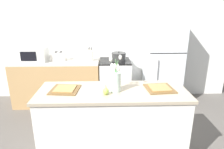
{
  "coord_description": "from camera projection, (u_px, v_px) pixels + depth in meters",
  "views": [
    {
      "loc": [
        -0.08,
        -2.21,
        1.87
      ],
      "look_at": [
        0.0,
        0.25,
        1.05
      ],
      "focal_mm": 32.0,
      "sensor_mm": 36.0,
      "label": 1
    }
  ],
  "objects": [
    {
      "name": "pear_figurine",
      "position": [
        106.0,
        91.0,
        2.26
      ],
      "size": [
        0.07,
        0.07,
        0.11
      ],
      "color": "#9EBC47",
      "rests_on": "kitchen_island"
    },
    {
      "name": "toaster",
      "position": [
        59.0,
        56.0,
        3.89
      ],
      "size": [
        0.28,
        0.18,
        0.17
      ],
      "color": "silver",
      "rests_on": "back_counter"
    },
    {
      "name": "flower_vase",
      "position": [
        115.0,
        80.0,
        2.33
      ],
      "size": [
        0.14,
        0.15,
        0.44
      ],
      "color": "silver",
      "rests_on": "kitchen_island"
    },
    {
      "name": "back_wall",
      "position": [
        109.0,
        35.0,
        4.16
      ],
      "size": [
        5.2,
        0.08,
        2.7
      ],
      "color": "silver",
      "rests_on": "ground_plane"
    },
    {
      "name": "plate_setting_left",
      "position": [
        65.0,
        89.0,
        2.4
      ],
      "size": [
        0.36,
        0.36,
        0.02
      ],
      "color": "brown",
      "rests_on": "kitchen_island"
    },
    {
      "name": "plate_setting_right",
      "position": [
        159.0,
        88.0,
        2.44
      ],
      "size": [
        0.36,
        0.36,
        0.02
      ],
      "color": "brown",
      "rests_on": "kitchen_island"
    },
    {
      "name": "stove_range",
      "position": [
        115.0,
        82.0,
        4.07
      ],
      "size": [
        0.6,
        0.61,
        0.9
      ],
      "color": "silver",
      "rests_on": "ground_plane"
    },
    {
      "name": "microwave",
      "position": [
        34.0,
        54.0,
        3.84
      ],
      "size": [
        0.48,
        0.37,
        0.27
      ],
      "color": "white",
      "rests_on": "back_counter"
    },
    {
      "name": "cooking_pot",
      "position": [
        119.0,
        57.0,
        3.86
      ],
      "size": [
        0.28,
        0.28,
        0.19
      ],
      "color": "#2D2D2D",
      "rests_on": "stove_range"
    },
    {
      "name": "back_counter",
      "position": [
        58.0,
        82.0,
        4.03
      ],
      "size": [
        1.68,
        0.6,
        0.9
      ],
      "color": "tan",
      "rests_on": "ground_plane"
    },
    {
      "name": "knife_block",
      "position": [
        90.0,
        55.0,
        3.86
      ],
      "size": [
        0.1,
        0.14,
        0.27
      ],
      "color": "beige",
      "rests_on": "back_counter"
    },
    {
      "name": "refrigerator",
      "position": [
        163.0,
        60.0,
        3.95
      ],
      "size": [
        0.68,
        0.67,
        1.78
      ],
      "color": "silver",
      "rests_on": "ground_plane"
    },
    {
      "name": "kitchen_island",
      "position": [
        113.0,
        124.0,
        2.54
      ],
      "size": [
        1.8,
        0.66,
        0.93
      ],
      "color": "silver",
      "rests_on": "ground_plane"
    }
  ]
}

